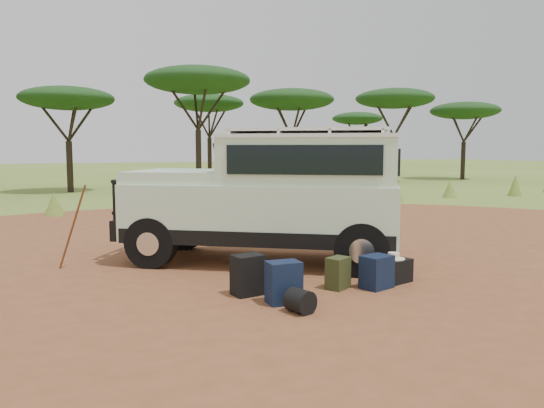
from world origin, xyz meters
name	(u,v)px	position (x,y,z in m)	size (l,w,h in m)	color
ground	(271,271)	(0.00, 0.00, 0.00)	(140.00, 140.00, 0.00)	olive
dirt_clearing	(271,270)	(0.00, 0.00, 0.00)	(23.00, 23.00, 0.01)	brown
grass_fringe	(162,200)	(0.12, 8.67, 0.40)	(36.60, 1.60, 0.90)	olive
acacia_treeline	(124,91)	(0.75, 19.81, 4.87)	(46.70, 13.20, 6.26)	black
safari_vehicle	(272,199)	(0.28, 0.62, 1.13)	(4.98, 4.25, 2.34)	silver
walking_staff	(72,227)	(-2.96, 1.46, 0.71)	(0.04, 0.04, 1.48)	brown
backpack_black	(248,275)	(-0.89, -1.21, 0.28)	(0.41, 0.30, 0.56)	black
backpack_navy	(284,283)	(-0.61, -1.77, 0.28)	(0.42, 0.30, 0.56)	#121F3A
backpack_olive	(338,273)	(0.40, -1.44, 0.23)	(0.33, 0.24, 0.46)	#333C1C
duffel_navy	(377,272)	(0.92, -1.64, 0.24)	(0.43, 0.32, 0.48)	#121F3A
hard_case	(393,271)	(1.36, -1.46, 0.18)	(0.51, 0.36, 0.36)	black
stuff_sack	(300,301)	(-0.60, -2.21, 0.15)	(0.30, 0.30, 0.30)	black
safari_hat	(394,257)	(1.36, -1.46, 0.40)	(0.33, 0.33, 0.10)	beige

